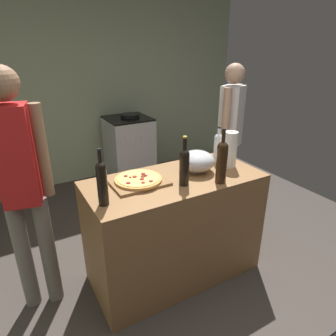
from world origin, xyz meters
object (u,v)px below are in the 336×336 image
Objects in this scene: pizza at (138,179)px; paper_towel_roll at (230,149)px; stove at (129,149)px; person_in_red at (230,132)px; wine_bottle_clear at (218,147)px; mixing_bowl at (197,161)px; wine_bottle_green at (102,181)px; wine_bottle_amber at (222,160)px; wine_bottle_dark at (185,165)px; person_in_stripes at (21,182)px.

paper_towel_roll is (0.79, -0.08, 0.12)m from pizza.
person_in_red is (0.59, -1.41, 0.51)m from stove.
wine_bottle_clear is at bearing 3.77° from pizza.
person_in_red reaches higher than mixing_bowl.
stove is (1.04, 2.11, -0.60)m from wine_bottle_green.
wine_bottle_clear is at bearing 54.93° from wine_bottle_amber.
wine_bottle_dark is at bearing -0.77° from wine_bottle_green.
stove is 2.36m from person_in_stripes.
wine_bottle_amber is (0.53, -0.29, 0.14)m from pizza.
paper_towel_roll is 0.82× the size of wine_bottle_dark.
wine_bottle_green is at bearing -174.79° from paper_towel_roll.
stove is 1.61m from person_in_red.
stove is at bearing 63.78° from wine_bottle_green.
mixing_bowl is at bearing 10.43° from wine_bottle_green.
person_in_red reaches higher than wine_bottle_green.
wine_bottle_dark is at bearing 158.45° from wine_bottle_amber.
pizza is 0.20× the size of person_in_stripes.
paper_towel_roll is 0.17× the size of person_in_stripes.
person_in_red is (2.06, 0.35, -0.05)m from person_in_stripes.
mixing_bowl is at bearing 97.14° from wine_bottle_amber.
wine_bottle_clear reaches higher than stove.
person_in_stripes reaches higher than mixing_bowl.
pizza is at bearing 151.38° from wine_bottle_amber.
mixing_bowl is 0.84m from wine_bottle_green.
wine_bottle_dark is at bearing -144.10° from mixing_bowl.
person_in_stripes is at bearing 170.90° from paper_towel_roll.
wine_bottle_dark is 0.27m from wine_bottle_amber.
mixing_bowl is 0.69× the size of wine_bottle_amber.
stove is at bearing 92.19° from paper_towel_roll.
person_in_red reaches higher than pizza.
paper_towel_roll is 2.09m from stove.
wine_bottle_clear is 0.18× the size of person_in_stripes.
wine_bottle_clear is 0.42m from wine_bottle_amber.
paper_towel_roll is at bearing -130.92° from person_in_red.
stove is at bearing 69.64° from pizza.
person_in_stripes reaches higher than wine_bottle_dark.
wine_bottle_clear is 0.71m from person_in_red.
wine_bottle_green is at bearing -169.57° from mixing_bowl.
wine_bottle_amber is at bearing -7.19° from wine_bottle_green.
mixing_bowl is 0.29× the size of stove.
wine_bottle_green is at bearing -116.22° from stove.
person_in_red is (1.63, 0.70, -0.09)m from wine_bottle_green.
person_in_stripes is (-1.25, 0.20, 0.03)m from mixing_bowl.
wine_bottle_clear reaches higher than paper_towel_roll.
pizza is 0.78m from person_in_stripes.
person_in_red reaches higher than paper_towel_roll.
pizza is 0.50m from mixing_bowl.
person_in_red is at bearing 33.98° from mixing_bowl.
pizza is at bearing -158.51° from person_in_red.
wine_bottle_amber reaches higher than wine_bottle_green.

